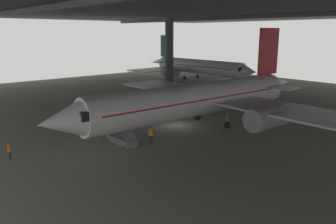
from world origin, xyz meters
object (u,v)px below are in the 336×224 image
Objects in this scene: boarding_stairs at (122,136)px; crew_worker_near_nose at (9,151)px; airplane_main at (200,99)px; airplane_distant at (197,66)px; crew_worker_by_stairs at (151,135)px; baggage_tug at (226,105)px.

boarding_stairs reaches higher than crew_worker_near_nose.
airplane_distant is at bearing 134.60° from airplane_main.
airplane_main is at bearing 80.57° from crew_worker_near_nose.
airplane_main is 1.15× the size of airplane_distant.
crew_worker_by_stairs is at bearing -82.12° from airplane_main.
crew_worker_by_stairs is (2.29, 2.27, 0.21)m from boarding_stairs.
airplane_main reaches higher than crew_worker_near_nose.
baggage_tug is (-6.07, 19.87, -0.43)m from crew_worker_by_stairs.
airplane_main is 22.34m from crew_worker_near_nose.
airplane_distant reaches higher than baggage_tug.
crew_worker_by_stairs is (1.21, -8.77, -2.67)m from airplane_main.
boarding_stairs is (-1.07, -11.04, -2.88)m from airplane_main.
crew_worker_by_stairs is (4.85, 13.11, 0.04)m from crew_worker_near_nose.
airplane_main is 12.50m from baggage_tug.
crew_worker_by_stairs reaches higher than crew_worker_near_nose.
crew_worker_near_nose is 33.00m from baggage_tug.
boarding_stairs is at bearing -54.68° from airplane_distant.
boarding_stairs is 11.14m from crew_worker_near_nose.
airplane_main is 23.86× the size of crew_worker_by_stairs.
crew_worker_near_nose is at bearing -103.29° from boarding_stairs.
crew_worker_near_nose is 0.96× the size of crew_worker_by_stairs.
baggage_tug is at bearing -38.07° from airplane_distant.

